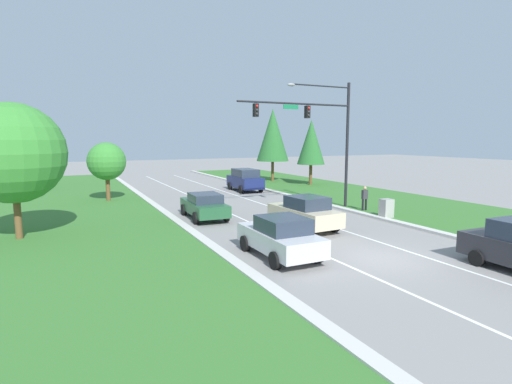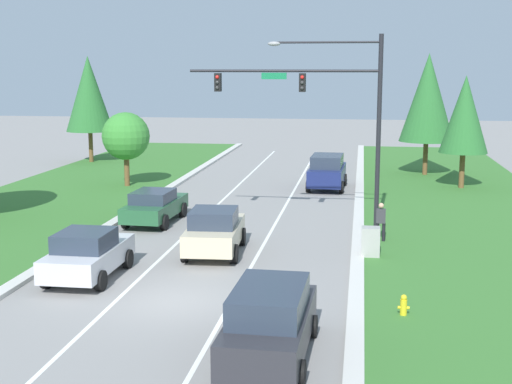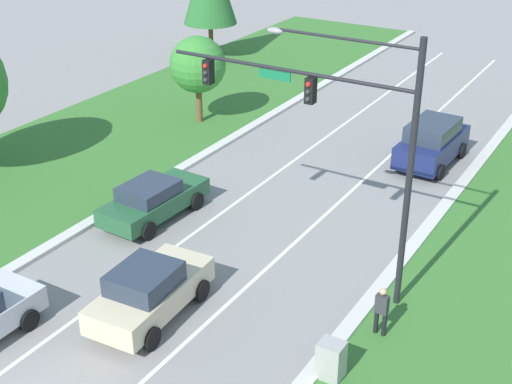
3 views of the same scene
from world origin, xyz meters
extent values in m
cylinder|color=black|center=(6.41, 10.42, 4.30)|extent=(0.20, 0.20, 8.61)
cylinder|color=black|center=(2.27, 10.42, 7.06)|extent=(8.29, 0.12, 0.12)
cube|color=#147042|center=(1.85, 10.42, 6.84)|extent=(1.10, 0.04, 0.28)
cylinder|color=black|center=(4.13, 10.42, 8.26)|extent=(4.56, 0.09, 0.09)
ellipsoid|color=gray|center=(1.85, 10.42, 8.21)|extent=(0.56, 0.28, 0.20)
cube|color=black|center=(3.10, 10.42, 6.56)|extent=(0.28, 0.32, 0.80)
sphere|color=red|center=(3.10, 10.25, 6.79)|extent=(0.16, 0.16, 0.16)
sphere|color=#2D2D2D|center=(3.10, 10.25, 6.56)|extent=(0.16, 0.16, 0.16)
sphere|color=#2D2D2D|center=(3.10, 10.25, 6.33)|extent=(0.16, 0.16, 0.16)
cube|color=black|center=(-0.63, 10.42, 6.56)|extent=(0.28, 0.32, 0.80)
sphere|color=red|center=(-0.63, 10.25, 6.79)|extent=(0.16, 0.16, 0.16)
sphere|color=#2D2D2D|center=(-0.63, 10.25, 6.56)|extent=(0.16, 0.16, 0.16)
sphere|color=#2D2D2D|center=(-0.63, 10.25, 6.33)|extent=(0.16, 0.16, 0.16)
cube|color=navy|center=(3.69, 21.68, 0.85)|extent=(2.14, 4.70, 0.98)
cube|color=#283342|center=(3.69, 21.57, 1.70)|extent=(1.87, 2.84, 0.72)
cylinder|color=black|center=(4.71, 23.08, 0.36)|extent=(0.27, 0.73, 0.72)
cylinder|color=black|center=(2.78, 23.15, 0.36)|extent=(0.27, 0.73, 0.72)
cylinder|color=black|center=(4.61, 20.21, 0.36)|extent=(0.27, 0.73, 0.72)
cylinder|color=black|center=(2.68, 20.28, 0.36)|extent=(0.27, 0.73, 0.72)
cube|color=#235633|center=(-3.83, 11.05, 0.70)|extent=(2.06, 4.76, 0.68)
cube|color=#283342|center=(-3.84, 10.77, 1.30)|extent=(1.77, 2.18, 0.53)
cylinder|color=black|center=(-2.85, 12.47, 0.36)|extent=(0.27, 0.72, 0.71)
cylinder|color=black|center=(-4.68, 12.54, 0.36)|extent=(0.27, 0.72, 0.71)
cylinder|color=black|center=(-2.97, 9.56, 0.36)|extent=(0.27, 0.72, 0.71)
cylinder|color=black|center=(-4.80, 9.64, 0.36)|extent=(0.27, 0.72, 0.71)
cube|color=beige|center=(0.09, 5.96, 0.76)|extent=(2.17, 4.56, 0.80)
cube|color=#283342|center=(0.11, 5.69, 1.48)|extent=(1.83, 2.10, 0.65)
cylinder|color=black|center=(0.94, 7.39, 0.36)|extent=(0.28, 0.74, 0.72)
cylinder|color=black|center=(-0.93, 7.28, 0.36)|extent=(0.28, 0.74, 0.72)
cylinder|color=black|center=(1.10, 4.64, 0.36)|extent=(0.28, 0.74, 0.72)
cylinder|color=black|center=(-0.76, 4.52, 0.36)|extent=(0.28, 0.74, 0.72)
cylinder|color=black|center=(-2.63, 3.44, 0.34)|extent=(0.24, 0.69, 0.68)
cube|color=#9E9E99|center=(6.13, 6.15, 0.60)|extent=(0.70, 0.60, 1.20)
cylinder|color=black|center=(6.44, 8.62, 0.42)|extent=(0.14, 0.14, 0.84)
cylinder|color=black|center=(6.70, 8.62, 0.42)|extent=(0.14, 0.14, 0.84)
cube|color=#333338|center=(6.57, 8.62, 1.14)|extent=(0.39, 0.23, 0.60)
sphere|color=tan|center=(6.57, 8.62, 1.58)|extent=(0.22, 0.22, 0.22)
cylinder|color=brown|center=(-8.40, 20.56, 1.02)|extent=(0.32, 0.32, 2.04)
sphere|color=#388433|center=(-8.40, 20.56, 3.12)|extent=(2.88, 2.88, 2.88)
cylinder|color=brown|center=(-14.73, 30.90, 1.21)|extent=(0.32, 0.32, 2.43)
camera|label=1|loc=(-11.42, -11.88, 4.84)|focal=28.00mm
camera|label=2|loc=(5.70, -20.70, 7.22)|focal=50.00mm
camera|label=3|loc=(12.30, -8.01, 13.31)|focal=50.00mm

